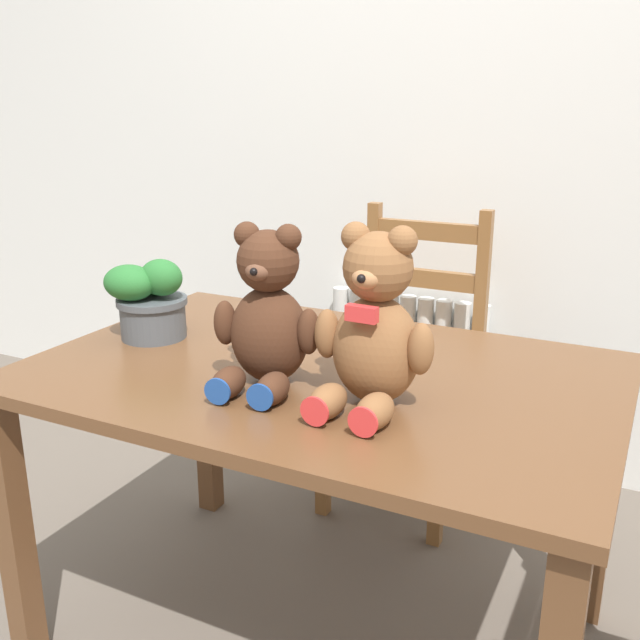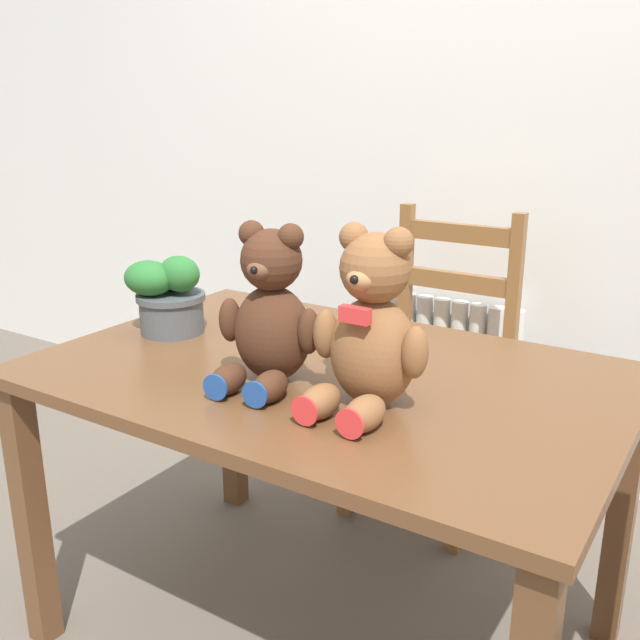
# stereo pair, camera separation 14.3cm
# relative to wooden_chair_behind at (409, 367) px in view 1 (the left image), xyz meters

# --- Properties ---
(wall_back) EXTENTS (8.00, 0.04, 2.60)m
(wall_back) POSITION_rel_wooden_chair_behind_xyz_m (0.06, 0.37, 0.84)
(wall_back) COLOR silver
(wall_back) RESTS_ON ground_plane
(radiator) EXTENTS (0.62, 0.10, 0.61)m
(radiator) POSITION_rel_wooden_chair_behind_xyz_m (-0.12, 0.30, -0.18)
(radiator) COLOR silver
(radiator) RESTS_ON ground_plane
(dining_table) EXTENTS (1.30, 0.86, 0.73)m
(dining_table) POSITION_rel_wooden_chair_behind_xyz_m (0.06, -0.77, 0.17)
(dining_table) COLOR brown
(dining_table) RESTS_ON ground_plane
(wooden_chair_behind) EXTENTS (0.42, 0.44, 0.97)m
(wooden_chair_behind) POSITION_rel_wooden_chair_behind_xyz_m (0.00, 0.00, 0.00)
(wooden_chair_behind) COLOR brown
(wooden_chair_behind) RESTS_ON ground_plane
(teddy_bear_left) EXTENTS (0.24, 0.25, 0.34)m
(teddy_bear_left) POSITION_rel_wooden_chair_behind_xyz_m (-0.01, -0.89, 0.41)
(teddy_bear_left) COLOR #472819
(teddy_bear_left) RESTS_ON dining_table
(teddy_bear_right) EXTENTS (0.25, 0.25, 0.36)m
(teddy_bear_right) POSITION_rel_wooden_chair_behind_xyz_m (0.23, -0.89, 0.42)
(teddy_bear_right) COLOR brown
(teddy_bear_right) RESTS_ON dining_table
(potted_plant) EXTENTS (0.19, 0.19, 0.20)m
(potted_plant) POSITION_rel_wooden_chair_behind_xyz_m (-0.43, -0.76, 0.37)
(potted_plant) COLOR #4C5156
(potted_plant) RESTS_ON dining_table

